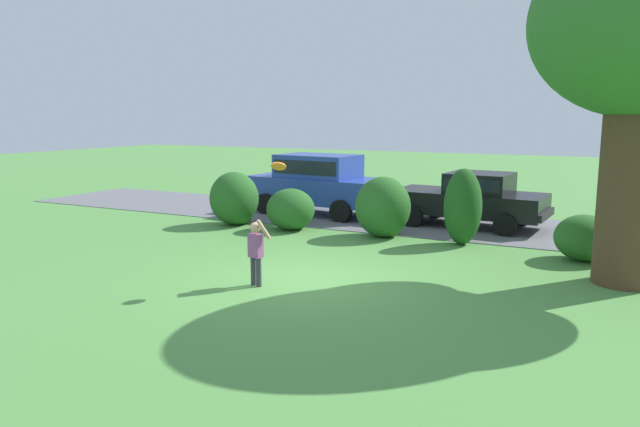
# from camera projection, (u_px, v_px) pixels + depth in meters

# --- Properties ---
(ground_plane) EXTENTS (80.00, 80.00, 0.00)m
(ground_plane) POSITION_uv_depth(u_px,v_px,m) (306.00, 281.00, 11.37)
(ground_plane) COLOR #518E42
(driveway_strip) EXTENTS (28.00, 4.40, 0.02)m
(driveway_strip) POSITION_uv_depth(u_px,v_px,m) (416.00, 222.00, 17.57)
(driveway_strip) COLOR slate
(driveway_strip) RESTS_ON ground
(shrub_near_tree) EXTENTS (1.42, 1.42, 1.55)m
(shrub_near_tree) POSITION_uv_depth(u_px,v_px,m) (235.00, 200.00, 17.09)
(shrub_near_tree) COLOR #286023
(shrub_near_tree) RESTS_ON ground
(shrub_centre_left) EXTENTS (1.35, 1.32, 1.16)m
(shrub_centre_left) POSITION_uv_depth(u_px,v_px,m) (291.00, 210.00, 16.36)
(shrub_centre_left) COLOR #286023
(shrub_centre_left) RESTS_ON ground
(shrub_centre) EXTENTS (1.45, 1.42, 1.59)m
(shrub_centre) POSITION_uv_depth(u_px,v_px,m) (383.00, 209.00, 15.37)
(shrub_centre) COLOR #286023
(shrub_centre) RESTS_ON ground
(shrub_centre_right) EXTENTS (0.92, 1.01, 1.88)m
(shrub_centre_right) POSITION_uv_depth(u_px,v_px,m) (463.00, 207.00, 14.42)
(shrub_centre_right) COLOR #1E511C
(shrub_centre_right) RESTS_ON ground
(shrub_far_end) EXTENTS (1.29, 1.27, 1.02)m
(shrub_far_end) POSITION_uv_depth(u_px,v_px,m) (585.00, 238.00, 12.88)
(shrub_far_end) COLOR #286023
(shrub_far_end) RESTS_ON ground
(parked_sedan) EXTENTS (4.53, 2.35, 1.56)m
(parked_sedan) POSITION_uv_depth(u_px,v_px,m) (471.00, 197.00, 16.78)
(parked_sedan) COLOR black
(parked_sedan) RESTS_ON ground
(parked_suv) EXTENTS (4.85, 2.43, 1.92)m
(parked_suv) POSITION_uv_depth(u_px,v_px,m) (318.00, 181.00, 18.88)
(parked_suv) COLOR #28429E
(parked_suv) RESTS_ON ground
(child_thrower) EXTENTS (0.47, 0.23, 1.29)m
(child_thrower) POSITION_uv_depth(u_px,v_px,m) (256.00, 248.00, 10.92)
(child_thrower) COLOR #383842
(child_thrower) RESTS_ON ground
(frisbee) EXTENTS (0.31, 0.25, 0.22)m
(frisbee) POSITION_uv_depth(u_px,v_px,m) (279.00, 166.00, 10.77)
(frisbee) COLOR orange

